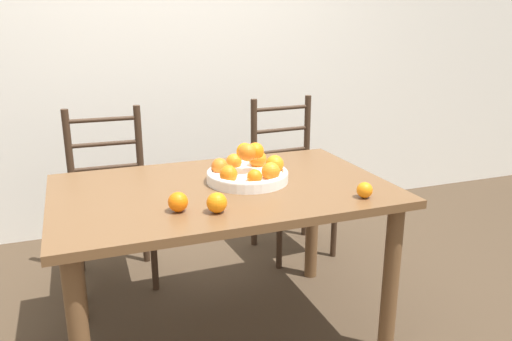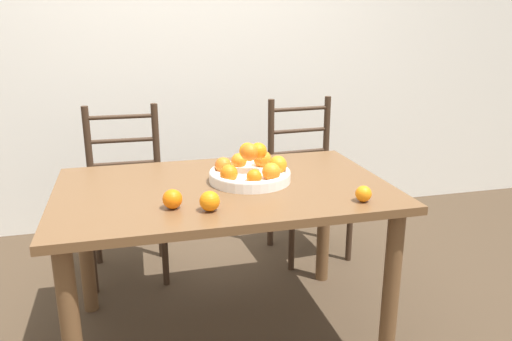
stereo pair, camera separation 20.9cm
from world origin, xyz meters
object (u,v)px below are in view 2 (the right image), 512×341
(orange_loose_0, at_px, (210,201))
(chair_left, at_px, (126,194))
(orange_loose_1, at_px, (363,194))
(orange_loose_2, at_px, (172,199))
(chair_right, at_px, (307,180))
(fruit_bowl, at_px, (251,171))

(orange_loose_0, distance_m, chair_left, 1.12)
(orange_loose_0, bearing_deg, orange_loose_1, -4.98)
(orange_loose_2, height_order, chair_left, chair_left)
(chair_left, xyz_separation_m, chair_right, (1.09, -0.00, 0.00))
(orange_loose_1, relative_size, chair_left, 0.07)
(orange_loose_0, distance_m, chair_right, 1.33)
(orange_loose_1, distance_m, chair_left, 1.45)
(orange_loose_0, bearing_deg, chair_left, 106.88)
(chair_left, bearing_deg, fruit_bowl, -51.67)
(orange_loose_2, xyz_separation_m, chair_right, (0.91, 0.98, -0.30))
(orange_loose_2, bearing_deg, chair_right, 47.06)
(orange_loose_0, bearing_deg, orange_loose_2, 155.36)
(chair_right, bearing_deg, orange_loose_0, -130.81)
(orange_loose_1, bearing_deg, fruit_bowl, 134.65)
(chair_left, bearing_deg, orange_loose_1, -49.05)
(fruit_bowl, xyz_separation_m, orange_loose_1, (0.36, -0.37, -0.02))
(orange_loose_0, height_order, chair_right, chair_right)
(orange_loose_0, bearing_deg, fruit_bowl, 53.12)
(orange_loose_1, height_order, orange_loose_2, orange_loose_2)
(orange_loose_1, distance_m, orange_loose_2, 0.74)
(orange_loose_2, height_order, chair_right, chair_right)
(orange_loose_0, height_order, orange_loose_1, orange_loose_0)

